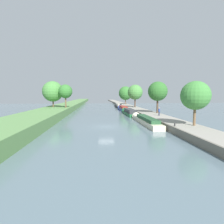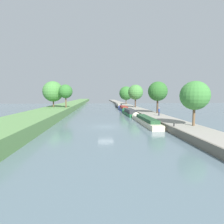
{
  "view_description": "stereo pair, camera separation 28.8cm",
  "coord_description": "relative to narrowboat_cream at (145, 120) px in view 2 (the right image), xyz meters",
  "views": [
    {
      "loc": [
        -1.55,
        -29.18,
        5.2
      ],
      "look_at": [
        2.19,
        14.66,
        1.0
      ],
      "focal_mm": 28.95,
      "sensor_mm": 36.0,
      "label": 1
    },
    {
      "loc": [
        -1.26,
        -29.21,
        5.2
      ],
      "look_at": [
        2.19,
        14.66,
        1.0
      ],
      "focal_mm": 28.95,
      "sensor_mm": 36.0,
      "label": 2
    }
  ],
  "objects": [
    {
      "name": "ground_plane",
      "position": [
        -7.3,
        -3.05,
        -0.56
      ],
      "size": [
        160.0,
        160.0,
        0.0
      ],
      "primitive_type": "plane",
      "color": "slate"
    },
    {
      "name": "left_grassy_bank",
      "position": [
        -19.97,
        -3.05,
        0.3
      ],
      "size": [
        7.7,
        260.0,
        1.73
      ],
      "color": "#5B894C",
      "rests_on": "ground_plane"
    },
    {
      "name": "right_towpath",
      "position": [
        3.75,
        -3.05,
        -0.11
      ],
      "size": [
        4.44,
        260.0,
        0.89
      ],
      "color": "gray",
      "rests_on": "ground_plane"
    },
    {
      "name": "stone_quay",
      "position": [
        1.4,
        -3.05,
        -0.09
      ],
      "size": [
        0.25,
        260.0,
        0.94
      ],
      "color": "#6B665B",
      "rests_on": "ground_plane"
    },
    {
      "name": "narrowboat_cream",
      "position": [
        0.0,
        0.0,
        0.0
      ],
      "size": [
        1.85,
        15.26,
        1.82
      ],
      "color": "beige",
      "rests_on": "ground_plane"
    },
    {
      "name": "narrowboat_green",
      "position": [
        -0.24,
        15.24,
        0.03
      ],
      "size": [
        2.18,
        13.99,
        2.22
      ],
      "color": "#1E6033",
      "rests_on": "ground_plane"
    },
    {
      "name": "narrowboat_blue",
      "position": [
        -0.02,
        28.43,
        0.04
      ],
      "size": [
        2.07,
        12.83,
        2.08
      ],
      "color": "#283D93",
      "rests_on": "ground_plane"
    },
    {
      "name": "narrowboat_black",
      "position": [
        0.08,
        42.68,
        0.09
      ],
      "size": [
        1.88,
        12.53,
        2.11
      ],
      "color": "black",
      "rests_on": "ground_plane"
    },
    {
      "name": "tree_rightbank_near",
      "position": [
        4.79,
        -8.24,
        4.53
      ],
      "size": [
        4.01,
        4.01,
        6.22
      ],
      "color": "brown",
      "rests_on": "right_towpath"
    },
    {
      "name": "tree_rightbank_midnear",
      "position": [
        5.57,
        9.56,
        5.45
      ],
      "size": [
        4.57,
        4.57,
        7.43
      ],
      "color": "#4C3828",
      "rests_on": "right_towpath"
    },
    {
      "name": "tree_rightbank_midfar",
      "position": [
        4.48,
        29.69,
        5.52
      ],
      "size": [
        5.17,
        5.17,
        7.8
      ],
      "color": "#4C3828",
      "rests_on": "right_towpath"
    },
    {
      "name": "tree_rightbank_far",
      "position": [
        4.53,
        50.88,
        5.37
      ],
      "size": [
        6.3,
        6.3,
        8.2
      ],
      "color": "brown",
      "rests_on": "right_towpath"
    },
    {
      "name": "tree_leftbank_downstream",
      "position": [
        -21.16,
        20.22,
        5.59
      ],
      "size": [
        5.76,
        5.76,
        7.31
      ],
      "color": "brown",
      "rests_on": "left_grassy_bank"
    },
    {
      "name": "tree_leftbank_upstream",
      "position": [
        -17.21,
        17.62,
        5.54
      ],
      "size": [
        3.72,
        3.72,
        6.25
      ],
      "color": "brown",
      "rests_on": "left_grassy_bank"
    },
    {
      "name": "person_walking",
      "position": [
        4.06,
        4.03,
        1.2
      ],
      "size": [
        0.34,
        0.34,
        1.66
      ],
      "color": "#282D42",
      "rests_on": "right_towpath"
    },
    {
      "name": "mooring_bollard_near",
      "position": [
        1.83,
        -8.56,
        0.56
      ],
      "size": [
        0.16,
        0.16,
        0.45
      ],
      "color": "black",
      "rests_on": "right_towpath"
    },
    {
      "name": "mooring_bollard_far",
      "position": [
        1.83,
        48.6,
        0.56
      ],
      "size": [
        0.16,
        0.16,
        0.45
      ],
      "color": "black",
      "rests_on": "right_towpath"
    }
  ]
}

